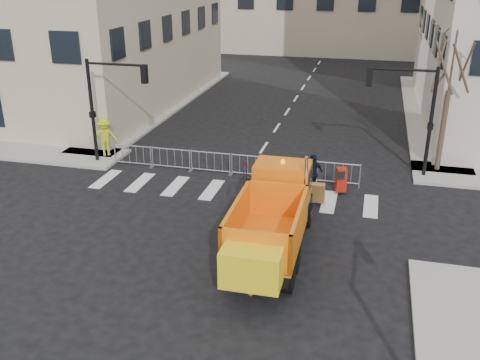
% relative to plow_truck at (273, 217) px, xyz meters
% --- Properties ---
extents(ground, '(120.00, 120.00, 0.00)m').
position_rel_plow_truck_xyz_m(ground, '(-2.73, -0.39, -1.52)').
color(ground, black).
rests_on(ground, ground).
extents(sidewalk_back, '(64.00, 5.00, 0.15)m').
position_rel_plow_truck_xyz_m(sidewalk_back, '(-2.73, 8.11, -1.44)').
color(sidewalk_back, gray).
rests_on(sidewalk_back, ground).
extents(traffic_light_left, '(0.18, 0.18, 5.40)m').
position_rel_plow_truck_xyz_m(traffic_light_left, '(-10.73, 7.11, 1.18)').
color(traffic_light_left, black).
rests_on(traffic_light_left, ground).
extents(traffic_light_right, '(0.18, 0.18, 5.40)m').
position_rel_plow_truck_xyz_m(traffic_light_right, '(5.77, 9.11, 1.18)').
color(traffic_light_right, black).
rests_on(traffic_light_right, ground).
extents(crowd_barriers, '(12.60, 0.60, 1.10)m').
position_rel_plow_truck_xyz_m(crowd_barriers, '(-3.48, 7.21, -0.97)').
color(crowd_barriers, '#9EA0A5').
rests_on(crowd_barriers, ground).
extents(street_tree, '(3.00, 3.00, 7.50)m').
position_rel_plow_truck_xyz_m(street_tree, '(6.47, 10.11, 2.23)').
color(street_tree, '#382B21').
rests_on(street_tree, ground).
extents(plow_truck, '(2.88, 8.82, 3.42)m').
position_rel_plow_truck_xyz_m(plow_truck, '(0.00, 0.00, 0.00)').
color(plow_truck, black).
rests_on(plow_truck, ground).
extents(cop_a, '(0.63, 0.44, 1.66)m').
position_rel_plow_truck_xyz_m(cop_a, '(-1.31, 3.37, -0.69)').
color(cop_a, black).
rests_on(cop_a, ground).
extents(cop_b, '(1.19, 1.10, 1.97)m').
position_rel_plow_truck_xyz_m(cop_b, '(-0.05, 4.41, -0.53)').
color(cop_b, black).
rests_on(cop_b, ground).
extents(cop_c, '(1.06, 1.10, 1.84)m').
position_rel_plow_truck_xyz_m(cop_c, '(0.71, 5.95, -0.60)').
color(cop_c, black).
rests_on(cop_c, ground).
extents(worker, '(1.52, 1.33, 2.04)m').
position_rel_plow_truck_xyz_m(worker, '(-10.60, 7.91, -0.35)').
color(worker, '#B2C517').
rests_on(worker, sidewalk_back).
extents(newspaper_box, '(0.55, 0.52, 1.10)m').
position_rel_plow_truck_xyz_m(newspaper_box, '(1.97, 6.11, -0.82)').
color(newspaper_box, '#A3170C').
rests_on(newspaper_box, sidewalk_back).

